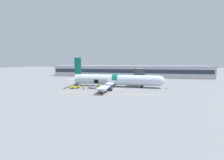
{
  "coord_description": "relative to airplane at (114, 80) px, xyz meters",
  "views": [
    {
      "loc": [
        9.62,
        -45.2,
        8.84
      ],
      "look_at": [
        -0.86,
        2.83,
        2.74
      ],
      "focal_mm": 22.0,
      "sensor_mm": 36.0,
      "label": 1
    }
  ],
  "objects": [
    {
      "name": "ground_crew_supervisor",
      "position": [
        -4.36,
        -7.62,
        -1.75
      ],
      "size": [
        0.36,
        0.53,
        1.55
      ],
      "color": "black",
      "rests_on": "ground_plane"
    },
    {
      "name": "baggage_cart_loading",
      "position": [
        -6.74,
        -5.42,
        -2.06
      ],
      "size": [
        3.93,
        2.46,
        1.07
      ],
      "color": "silver",
      "rests_on": "ground_plane"
    },
    {
      "name": "safety_cone_engine_left",
      "position": [
        -1.38,
        -14.75,
        -2.24
      ],
      "size": [
        0.59,
        0.59,
        0.69
      ],
      "color": "black",
      "rests_on": "ground_plane"
    },
    {
      "name": "jet_bridge_stub",
      "position": [
        9.16,
        7.7,
        2.26
      ],
      "size": [
        4.07,
        13.79,
        6.73
      ],
      "color": "#4C4C51",
      "rests_on": "ground_plane"
    },
    {
      "name": "baggage_tug_lead",
      "position": [
        -12.58,
        -6.58,
        -1.84
      ],
      "size": [
        3.31,
        2.93,
        1.68
      ],
      "color": "yellow",
      "rests_on": "ground_plane"
    },
    {
      "name": "airplane",
      "position": [
        0.0,
        0.0,
        0.0
      ],
      "size": [
        35.54,
        30.2,
        10.92
      ],
      "color": "silver",
      "rests_on": "ground_plane"
    },
    {
      "name": "suitcase_on_tarmac_upright",
      "position": [
        -4.73,
        -6.75,
        -2.29
      ],
      "size": [
        0.51,
        0.39,
        0.66
      ],
      "color": "#14472D",
      "rests_on": "ground_plane"
    },
    {
      "name": "baggage_tug_mid",
      "position": [
        -1.24,
        -11.67,
        -1.98
      ],
      "size": [
        2.57,
        2.7,
        1.38
      ],
      "color": "silver",
      "rests_on": "ground_plane"
    },
    {
      "name": "apron_marking_line",
      "position": [
        -0.67,
        -12.43,
        -2.56
      ],
      "size": [
        27.44,
        2.03,
        0.01
      ],
      "color": "yellow",
      "rests_on": "ground_plane"
    },
    {
      "name": "ground_crew_loader_a",
      "position": [
        -8.74,
        -8.14,
        -1.68
      ],
      "size": [
        0.54,
        0.53,
        1.69
      ],
      "color": "#2D2D33",
      "rests_on": "ground_plane"
    },
    {
      "name": "ground_plane",
      "position": [
        0.5,
        -5.04,
        -2.56
      ],
      "size": [
        500.0,
        500.0,
        0.0
      ],
      "primitive_type": "plane",
      "color": "gray"
    },
    {
      "name": "safety_cone_nose",
      "position": [
        18.46,
        -1.13,
        -2.28
      ],
      "size": [
        0.6,
        0.6,
        0.62
      ],
      "color": "black",
      "rests_on": "ground_plane"
    },
    {
      "name": "terminal_strip",
      "position": [
        0.5,
        39.42,
        0.98
      ],
      "size": [
        97.47,
        12.71,
        7.09
      ],
      "color": "#B2B2B7",
      "rests_on": "ground_plane"
    },
    {
      "name": "ground_crew_loader_b",
      "position": [
        -5.05,
        -3.56,
        -1.75
      ],
      "size": [
        0.53,
        0.46,
        1.54
      ],
      "color": "black",
      "rests_on": "ground_plane"
    },
    {
      "name": "ground_crew_driver",
      "position": [
        -3.31,
        -7.87,
        -1.63
      ],
      "size": [
        0.47,
        0.62,
        1.77
      ],
      "color": "#2D2D33",
      "rests_on": "ground_plane"
    }
  ]
}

